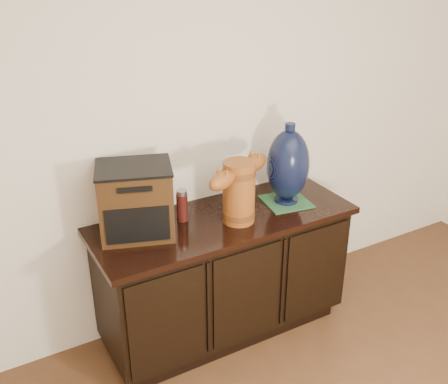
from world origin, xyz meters
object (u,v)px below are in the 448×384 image
spray_can (182,206)px  lamp_base (288,165)px  tv_radio (136,201)px  terracotta_vessel (239,188)px  sideboard (224,274)px

spray_can → lamp_base: bearing=-8.9°
tv_radio → terracotta_vessel: bearing=3.5°
sideboard → spray_can: (-0.21, 0.09, 0.46)m
tv_radio → spray_can: 0.28m
terracotta_vessel → spray_can: terracotta_vessel is taller
lamp_base → spray_can: size_ratio=2.63×
sideboard → tv_radio: bearing=171.1°
terracotta_vessel → lamp_base: size_ratio=1.01×
sideboard → tv_radio: tv_radio is taller
tv_radio → spray_can: (0.26, 0.01, -0.10)m
sideboard → terracotta_vessel: bearing=-53.6°
lamp_base → spray_can: (-0.61, 0.10, -0.14)m
terracotta_vessel → spray_can: size_ratio=2.66×
terracotta_vessel → spray_can: bearing=125.2°
tv_radio → spray_can: tv_radio is taller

